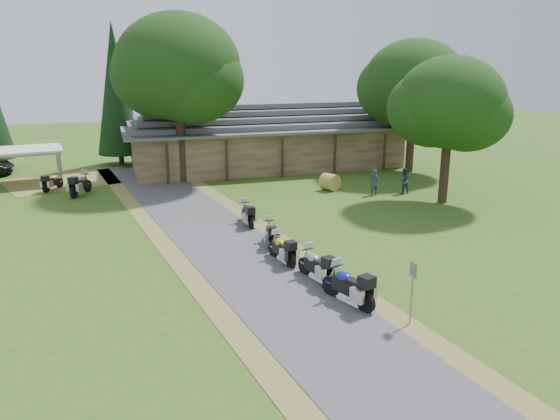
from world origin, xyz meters
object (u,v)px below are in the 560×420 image
object	(u,v)px
motorcycle_row_c	(282,248)
motorcycle_row_d	(271,232)
hay_bale	(330,182)
motorcycle_row_e	(247,213)
motorcycle_row_b	(316,264)
motorcycle_carport_b	(80,183)
lodge	(265,135)
motorcycle_carport_a	(53,181)
motorcycle_row_a	(348,284)
carport	(19,167)

from	to	relation	value
motorcycle_row_c	motorcycle_row_d	distance (m)	2.27
hay_bale	motorcycle_row_c	bearing A→B (deg)	-121.08
motorcycle_row_c	motorcycle_row_e	size ratio (longest dim) A/B	1.00
motorcycle_row_d	motorcycle_row_e	world-z (taller)	motorcycle_row_e
motorcycle_row_b	motorcycle_row_e	world-z (taller)	motorcycle_row_b
motorcycle_row_d	motorcycle_carport_b	xyz separation A→B (m)	(-8.56, 12.49, 0.13)
hay_bale	lodge	bearing A→B (deg)	100.56
lodge	motorcycle_carport_a	size ratio (longest dim) A/B	11.95
motorcycle_row_b	motorcycle_row_e	size ratio (longest dim) A/B	1.07
lodge	motorcycle_carport_b	world-z (taller)	lodge
lodge	motorcycle_row_c	size ratio (longest dim) A/B	11.48
lodge	motorcycle_row_a	bearing A→B (deg)	-99.40
motorcycle_row_c	motorcycle_row_a	bearing A→B (deg)	-179.40
motorcycle_row_a	motorcycle_carport_a	bearing A→B (deg)	7.31
motorcycle_row_e	carport	bearing A→B (deg)	42.45
motorcycle_row_d	hay_bale	xyz separation A→B (m)	(6.62, 9.02, -0.07)
motorcycle_row_d	motorcycle_row_e	xyz separation A→B (m)	(-0.26, 3.29, 0.03)
motorcycle_row_a	motorcycle_carport_b	xyz separation A→B (m)	(-9.34, 19.24, 0.00)
lodge	motorcycle_row_c	world-z (taller)	lodge
motorcycle_row_c	motorcycle_carport_b	xyz separation A→B (m)	(-8.38, 14.75, 0.10)
motorcycle_row_a	motorcycle_carport_a	xyz separation A→B (m)	(-11.10, 21.05, -0.12)
motorcycle_carport_b	hay_bale	xyz separation A→B (m)	(15.18, -3.47, -0.20)
carport	motorcycle_row_b	size ratio (longest dim) A/B	2.75
motorcycle_carport_a	motorcycle_row_c	bearing A→B (deg)	-118.20
lodge	motorcycle_row_b	size ratio (longest dim) A/B	10.76
motorcycle_row_b	motorcycle_carport_b	bearing A→B (deg)	13.50
carport	motorcycle_row_a	size ratio (longest dim) A/B	2.56
motorcycle_carport_a	motorcycle_row_a	bearing A→B (deg)	-121.86
motorcycle_carport_a	motorcycle_row_b	bearing A→B (deg)	-119.89
motorcycle_row_a	lodge	bearing A→B (deg)	-29.90
motorcycle_row_a	motorcycle_row_b	bearing A→B (deg)	-12.31
motorcycle_carport_b	hay_bale	size ratio (longest dim) A/B	2.00
carport	motorcycle_carport_b	world-z (taller)	carport
carport	motorcycle_carport_b	xyz separation A→B (m)	(3.96, -4.40, -0.45)
carport	motorcycle_row_e	size ratio (longest dim) A/B	2.94
carport	hay_bale	bearing A→B (deg)	-29.26
motorcycle_row_c	hay_bale	size ratio (longest dim) A/B	1.74
motorcycle_carport_b	hay_bale	bearing A→B (deg)	-76.81
motorcycle_carport_a	motorcycle_row_d	bearing A→B (deg)	-113.86
hay_bale	carport	bearing A→B (deg)	157.64
lodge	motorcycle_row_e	distance (m)	15.87
motorcycle_row_b	hay_bale	bearing A→B (deg)	-38.81
motorcycle_row_e	motorcycle_row_b	bearing A→B (deg)	-174.31
motorcycle_row_e	motorcycle_row_d	bearing A→B (deg)	-175.13
motorcycle_row_a	motorcycle_row_c	distance (m)	4.59
motorcycle_row_b	hay_bale	world-z (taller)	motorcycle_row_b
lodge	motorcycle_carport_a	world-z (taller)	lodge
motorcycle_row_a	motorcycle_row_c	xyz separation A→B (m)	(-0.96, 4.48, -0.09)
motorcycle_row_b	motorcycle_row_c	distance (m)	2.37
motorcycle_row_a	motorcycle_row_b	world-z (taller)	motorcycle_row_a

